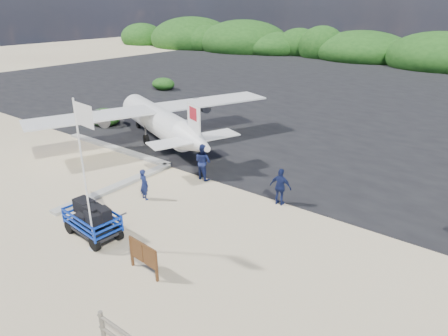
# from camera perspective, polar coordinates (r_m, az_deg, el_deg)

# --- Properties ---
(ground) EXTENTS (160.00, 160.00, 0.00)m
(ground) POSITION_cam_1_polar(r_m,az_deg,el_deg) (16.53, -9.13, -8.56)
(ground) COLOR beige
(asphalt_apron) EXTENTS (90.00, 50.00, 0.04)m
(asphalt_apron) POSITION_cam_1_polar(r_m,az_deg,el_deg) (41.78, 22.22, 9.19)
(asphalt_apron) COLOR #B2B2B2
(asphalt_apron) RESTS_ON ground
(lagoon) EXTENTS (9.00, 7.00, 0.40)m
(lagoon) POSITION_cam_1_polar(r_m,az_deg,el_deg) (23.98, -21.64, 0.20)
(lagoon) COLOR #B2B2B2
(lagoon) RESTS_ON ground
(vegetation_band) EXTENTS (124.00, 8.00, 4.40)m
(vegetation_band) POSITION_cam_1_polar(r_m,az_deg,el_deg) (65.93, 28.54, 12.51)
(vegetation_band) COLOR #B2B2B2
(vegetation_band) RESTS_ON ground
(baggage_cart) EXTENTS (2.64, 1.65, 1.27)m
(baggage_cart) POSITION_cam_1_polar(r_m,az_deg,el_deg) (16.67, -18.02, -9.21)
(baggage_cart) COLOR #0C33B9
(baggage_cart) RESTS_ON ground
(flagpole) EXTENTS (1.18, 0.59, 5.66)m
(flagpole) POSITION_cam_1_polar(r_m,az_deg,el_deg) (15.93, -17.97, -10.78)
(flagpole) COLOR white
(flagpole) RESTS_ON ground
(signboard) EXTENTS (1.49, 0.23, 1.22)m
(signboard) POSITION_cam_1_polar(r_m,az_deg,el_deg) (14.21, -11.24, -14.49)
(signboard) COLOR brown
(signboard) RESTS_ON ground
(crew_a) EXTENTS (0.60, 0.44, 1.49)m
(crew_a) POSITION_cam_1_polar(r_m,az_deg,el_deg) (18.70, -11.36, -2.30)
(crew_a) COLOR #141D4B
(crew_a) RESTS_ON ground
(crew_b) EXTENTS (0.99, 0.80, 1.90)m
(crew_b) POSITION_cam_1_polar(r_m,az_deg,el_deg) (20.42, -3.02, 0.91)
(crew_b) COLOR #141D4B
(crew_b) RESTS_ON ground
(crew_c) EXTENTS (1.05, 0.51, 1.73)m
(crew_c) POSITION_cam_1_polar(r_m,az_deg,el_deg) (17.98, 8.08, -2.69)
(crew_c) COLOR #141D4B
(crew_c) RESTS_ON ground
(aircraft_small) EXTENTS (10.37, 10.37, 2.77)m
(aircraft_small) POSITION_cam_1_polar(r_m,az_deg,el_deg) (45.70, 11.09, 11.44)
(aircraft_small) COLOR #B2B2B2
(aircraft_small) RESTS_ON ground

